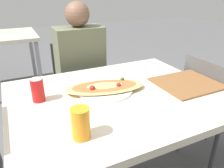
{
  "coord_description": "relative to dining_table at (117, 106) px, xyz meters",
  "views": [
    {
      "loc": [
        -0.49,
        -0.96,
        1.31
      ],
      "look_at": [
        -0.02,
        0.02,
        0.82
      ],
      "focal_mm": 35.0,
      "sensor_mm": 36.0,
      "label": 1
    }
  ],
  "objects": [
    {
      "name": "soda_can",
      "position": [
        -0.4,
        0.12,
        0.14
      ],
      "size": [
        0.07,
        0.07,
        0.12
      ],
      "color": "red",
      "rests_on": "dining_table"
    },
    {
      "name": "chair_far_seated",
      "position": [
        0.01,
        0.79,
        -0.19
      ],
      "size": [
        0.4,
        0.4,
        0.87
      ],
      "rotation": [
        0.0,
        0.0,
        3.14
      ],
      "color": "#4C4C4C",
      "rests_on": "ground_plane"
    },
    {
      "name": "drink_glass",
      "position": [
        -0.3,
        -0.27,
        0.14
      ],
      "size": [
        0.08,
        0.08,
        0.13
      ],
      "color": "orange",
      "rests_on": "dining_table"
    },
    {
      "name": "pizza_main",
      "position": [
        -0.04,
        0.08,
        0.09
      ],
      "size": [
        0.49,
        0.32,
        0.05
      ],
      "color": "white",
      "rests_on": "dining_table"
    },
    {
      "name": "person_seated",
      "position": [
        0.01,
        0.68,
        0.02
      ],
      "size": [
        0.37,
        0.25,
        1.21
      ],
      "rotation": [
        0.0,
        0.0,
        3.14
      ],
      "color": "#2D2D38",
      "rests_on": "ground_plane"
    },
    {
      "name": "chair_side_right",
      "position": [
        0.77,
        -0.02,
        -0.19
      ],
      "size": [
        0.4,
        0.4,
        0.87
      ],
      "rotation": [
        0.0,
        0.0,
        -1.57
      ],
      "color": "#4C4C4C",
      "rests_on": "ground_plane"
    },
    {
      "name": "dining_table",
      "position": [
        0.0,
        0.0,
        0.0
      ],
      "size": [
        1.16,
        0.92,
        0.76
      ],
      "color": "beige",
      "rests_on": "ground_plane"
    },
    {
      "name": "serving_tray",
      "position": [
        0.45,
        -0.06,
        0.08
      ],
      "size": [
        0.37,
        0.33,
        0.01
      ],
      "color": "brown",
      "rests_on": "dining_table"
    }
  ]
}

